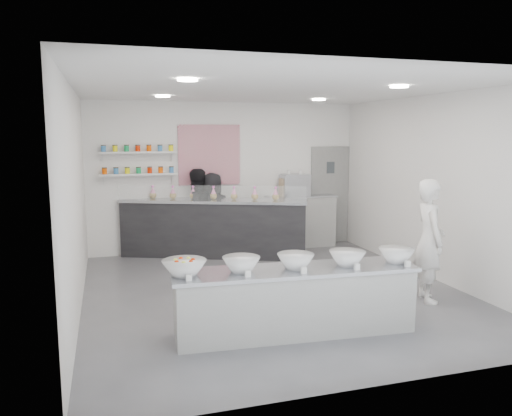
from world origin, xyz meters
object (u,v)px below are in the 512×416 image
Objects in this scene: staff_right at (212,213)px; espresso_ledge at (300,221)px; woman_prep at (429,241)px; back_bar at (214,228)px; staff_left at (196,212)px; prep_counter at (295,301)px; espresso_machine at (295,185)px.

espresso_ledge is at bearing 178.86° from staff_right.
woman_prep is 1.08× the size of staff_right.
back_bar is 0.36m from staff_right.
staff_left is (-2.24, -0.05, 0.31)m from espresso_ledge.
staff_right reaches higher than back_bar.
espresso_machine is at bearing 72.87° from prep_counter.
espresso_machine is (1.67, 4.35, 0.91)m from prep_counter.
prep_counter is at bearing 76.85° from staff_left.
woman_prep reaches higher than staff_right.
espresso_machine is at bearing 32.25° from back_bar.
espresso_ledge is at bearing 0.00° from espresso_machine.
espresso_ledge is at bearing 31.57° from back_bar.
staff_left is at bearing -178.62° from espresso_ledge.
back_bar is at bearing 121.85° from staff_left.
woman_prep is at bearing 106.86° from staff_left.
woman_prep is (0.44, -3.78, 0.33)m from espresso_ledge.
staff_right is (0.03, 0.25, 0.25)m from back_bar.
staff_left reaches higher than espresso_ledge.
staff_left reaches higher than staff_right.
espresso_ledge is 2.56× the size of espresso_machine.
espresso_machine is at bearing 178.99° from staff_right.
staff_left is (-0.31, 0.25, 0.29)m from back_bar.
prep_counter is at bearing 120.28° from woman_prep.
staff_left reaches higher than espresso_machine.
prep_counter is 1.72× the size of staff_left.
prep_counter is 1.67× the size of woman_prep.
espresso_machine is (-0.14, 0.00, 0.76)m from espresso_ledge.
prep_counter is 1.80× the size of staff_right.
back_bar is at bearing -171.06° from espresso_ledge.
espresso_ledge is 1.92m from staff_right.
staff_right is (-2.34, 3.73, -0.06)m from woman_prep.
prep_counter is 0.81× the size of back_bar.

